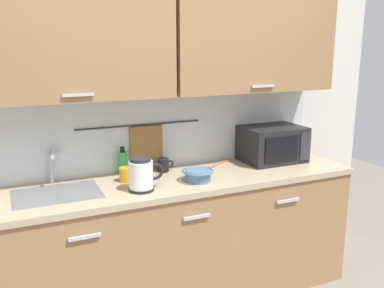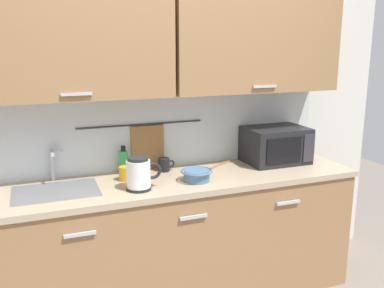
# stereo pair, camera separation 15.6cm
# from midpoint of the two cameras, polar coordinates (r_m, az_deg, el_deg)

# --- Properties ---
(counter_unit) EXTENTS (2.53, 0.64, 0.90)m
(counter_unit) POSITION_cam_midpoint_polar(r_m,az_deg,el_deg) (3.06, -3.56, -12.56)
(counter_unit) COLOR #997047
(counter_unit) RESTS_ON ground
(back_wall_assembly) EXTENTS (3.70, 0.41, 2.50)m
(back_wall_assembly) POSITION_cam_midpoint_polar(r_m,az_deg,el_deg) (2.98, -5.26, 8.16)
(back_wall_assembly) COLOR silver
(back_wall_assembly) RESTS_ON ground
(sink_faucet) EXTENTS (0.09, 0.17, 0.22)m
(sink_faucet) POSITION_cam_midpoint_polar(r_m,az_deg,el_deg) (2.91, -19.78, -2.33)
(sink_faucet) COLOR #B2B5BA
(sink_faucet) RESTS_ON counter_unit
(microwave) EXTENTS (0.46, 0.35, 0.27)m
(microwave) POSITION_cam_midpoint_polar(r_m,az_deg,el_deg) (3.32, 9.37, 0.01)
(microwave) COLOR black
(microwave) RESTS_ON counter_unit
(electric_kettle) EXTENTS (0.23, 0.16, 0.21)m
(electric_kettle) POSITION_cam_midpoint_polar(r_m,az_deg,el_deg) (2.65, -8.44, -4.10)
(electric_kettle) COLOR black
(electric_kettle) RESTS_ON counter_unit
(dish_soap_bottle) EXTENTS (0.06, 0.06, 0.20)m
(dish_soap_bottle) POSITION_cam_midpoint_polar(r_m,az_deg,el_deg) (3.00, -10.72, -2.43)
(dish_soap_bottle) COLOR green
(dish_soap_bottle) RESTS_ON counter_unit
(mug_near_sink) EXTENTS (0.12, 0.08, 0.09)m
(mug_near_sink) POSITION_cam_midpoint_polar(r_m,az_deg,el_deg) (2.85, -10.39, -4.05)
(mug_near_sink) COLOR orange
(mug_near_sink) RESTS_ON counter_unit
(mixing_bowl) EXTENTS (0.21, 0.21, 0.08)m
(mixing_bowl) POSITION_cam_midpoint_polar(r_m,az_deg,el_deg) (2.82, -0.80, -4.11)
(mixing_bowl) COLOR #4C7093
(mixing_bowl) RESTS_ON counter_unit
(mug_by_kettle) EXTENTS (0.12, 0.08, 0.09)m
(mug_by_kettle) POSITION_cam_midpoint_polar(r_m,az_deg,el_deg) (3.03, -5.30, -2.83)
(mug_by_kettle) COLOR black
(mug_by_kettle) RESTS_ON counter_unit
(wooden_spoon) EXTENTS (0.25, 0.17, 0.01)m
(wooden_spoon) POSITION_cam_midpoint_polar(r_m,az_deg,el_deg) (3.24, 2.57, -2.51)
(wooden_spoon) COLOR #9E7042
(wooden_spoon) RESTS_ON counter_unit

